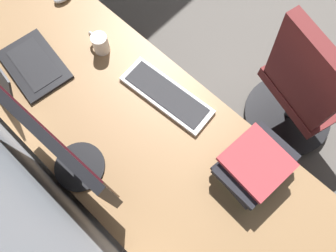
{
  "coord_description": "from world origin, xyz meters",
  "views": [
    {
      "loc": [
        -0.26,
        2.23,
        1.97
      ],
      "look_at": [
        -0.0,
        1.96,
        0.95
      ],
      "focal_mm": 33.87,
      "sensor_mm": 36.0,
      "label": 1
    }
  ],
  "objects_px": {
    "drawer_pedestal": "(135,154)",
    "laptop_leftmost": "(19,67)",
    "monitor_primary": "(61,149)",
    "coffee_mug": "(100,43)",
    "keyboard_main": "(167,95)",
    "office_chair": "(304,92)",
    "book_stack_near": "(256,165)"
  },
  "relations": [
    {
      "from": "keyboard_main",
      "to": "office_chair",
      "type": "distance_m",
      "value": 0.79
    },
    {
      "from": "keyboard_main",
      "to": "office_chair",
      "type": "relative_size",
      "value": 0.44
    },
    {
      "from": "coffee_mug",
      "to": "office_chair",
      "type": "distance_m",
      "value": 1.07
    },
    {
      "from": "keyboard_main",
      "to": "book_stack_near",
      "type": "xyz_separation_m",
      "value": [
        -0.47,
        -0.0,
        0.05
      ]
    },
    {
      "from": "laptop_leftmost",
      "to": "book_stack_near",
      "type": "xyz_separation_m",
      "value": [
        -1.01,
        -0.36,
        0.01
      ]
    },
    {
      "from": "office_chair",
      "to": "drawer_pedestal",
      "type": "bearing_deg",
      "value": 62.49
    },
    {
      "from": "monitor_primary",
      "to": "laptop_leftmost",
      "type": "height_order",
      "value": "monitor_primary"
    },
    {
      "from": "drawer_pedestal",
      "to": "monitor_primary",
      "type": "relative_size",
      "value": 1.42
    },
    {
      "from": "coffee_mug",
      "to": "office_chair",
      "type": "bearing_deg",
      "value": -141.29
    },
    {
      "from": "laptop_leftmost",
      "to": "coffee_mug",
      "type": "bearing_deg",
      "value": -116.62
    },
    {
      "from": "coffee_mug",
      "to": "office_chair",
      "type": "xyz_separation_m",
      "value": [
        -0.8,
        -0.64,
        -0.32
      ]
    },
    {
      "from": "monitor_primary",
      "to": "book_stack_near",
      "type": "relative_size",
      "value": 1.6
    },
    {
      "from": "monitor_primary",
      "to": "laptop_leftmost",
      "type": "distance_m",
      "value": 0.55
    },
    {
      "from": "laptop_leftmost",
      "to": "office_chair",
      "type": "distance_m",
      "value": 1.4
    },
    {
      "from": "book_stack_near",
      "to": "office_chair",
      "type": "height_order",
      "value": "office_chair"
    },
    {
      "from": "monitor_primary",
      "to": "coffee_mug",
      "type": "height_order",
      "value": "monitor_primary"
    },
    {
      "from": "keyboard_main",
      "to": "coffee_mug",
      "type": "xyz_separation_m",
      "value": [
        0.38,
        0.03,
        0.04
      ]
    },
    {
      "from": "drawer_pedestal",
      "to": "laptop_leftmost",
      "type": "bearing_deg",
      "value": 13.16
    },
    {
      "from": "drawer_pedestal",
      "to": "monitor_primary",
      "type": "height_order",
      "value": "monitor_primary"
    },
    {
      "from": "monitor_primary",
      "to": "office_chair",
      "type": "distance_m",
      "value": 1.28
    },
    {
      "from": "laptop_leftmost",
      "to": "book_stack_near",
      "type": "bearing_deg",
      "value": -160.51
    },
    {
      "from": "drawer_pedestal",
      "to": "laptop_leftmost",
      "type": "xyz_separation_m",
      "value": [
        0.52,
        0.12,
        0.43
      ]
    },
    {
      "from": "coffee_mug",
      "to": "monitor_primary",
      "type": "bearing_deg",
      "value": 128.49
    },
    {
      "from": "coffee_mug",
      "to": "keyboard_main",
      "type": "bearing_deg",
      "value": -175.28
    },
    {
      "from": "laptop_leftmost",
      "to": "coffee_mug",
      "type": "distance_m",
      "value": 0.36
    },
    {
      "from": "drawer_pedestal",
      "to": "office_chair",
      "type": "distance_m",
      "value": 0.96
    },
    {
      "from": "drawer_pedestal",
      "to": "book_stack_near",
      "type": "bearing_deg",
      "value": -154.18
    },
    {
      "from": "drawer_pedestal",
      "to": "office_chair",
      "type": "height_order",
      "value": "office_chair"
    },
    {
      "from": "keyboard_main",
      "to": "book_stack_near",
      "type": "bearing_deg",
      "value": -179.68
    },
    {
      "from": "drawer_pedestal",
      "to": "coffee_mug",
      "type": "bearing_deg",
      "value": -28.96
    },
    {
      "from": "drawer_pedestal",
      "to": "coffee_mug",
      "type": "relative_size",
      "value": 6.22
    },
    {
      "from": "drawer_pedestal",
      "to": "coffee_mug",
      "type": "distance_m",
      "value": 0.6
    }
  ]
}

